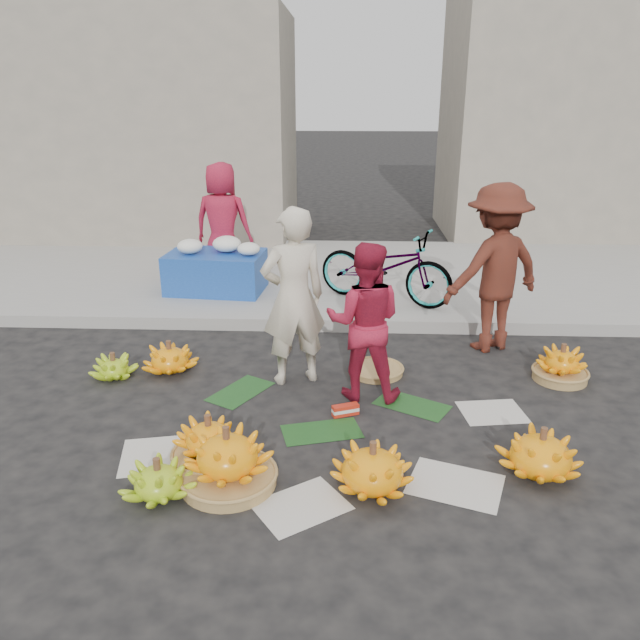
{
  "coord_description": "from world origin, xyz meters",
  "views": [
    {
      "loc": [
        0.08,
        -4.76,
        2.69
      ],
      "look_at": [
        -0.15,
        0.6,
        0.7
      ],
      "focal_mm": 35.0,
      "sensor_mm": 36.0,
      "label": 1
    }
  ],
  "objects_px": {
    "flower_table": "(216,269)",
    "banana_bunch_4": "(541,454)",
    "vendor_cream": "(294,297)",
    "bicycle": "(385,266)",
    "banana_bunch_0": "(209,443)"
  },
  "relations": [
    {
      "from": "vendor_cream",
      "to": "flower_table",
      "type": "bearing_deg",
      "value": -84.36
    },
    {
      "from": "banana_bunch_4",
      "to": "flower_table",
      "type": "height_order",
      "value": "flower_table"
    },
    {
      "from": "banana_bunch_0",
      "to": "bicycle",
      "type": "relative_size",
      "value": 0.32
    },
    {
      "from": "banana_bunch_0",
      "to": "flower_table",
      "type": "distance_m",
      "value": 4.02
    },
    {
      "from": "banana_bunch_4",
      "to": "bicycle",
      "type": "height_order",
      "value": "bicycle"
    },
    {
      "from": "vendor_cream",
      "to": "bicycle",
      "type": "bearing_deg",
      "value": -136.08
    },
    {
      "from": "flower_table",
      "to": "banana_bunch_4",
      "type": "bearing_deg",
      "value": -45.86
    },
    {
      "from": "vendor_cream",
      "to": "bicycle",
      "type": "relative_size",
      "value": 0.96
    },
    {
      "from": "banana_bunch_4",
      "to": "vendor_cream",
      "type": "xyz_separation_m",
      "value": [
        -1.95,
        1.52,
        0.69
      ]
    },
    {
      "from": "flower_table",
      "to": "banana_bunch_0",
      "type": "bearing_deg",
      "value": -74.21
    },
    {
      "from": "banana_bunch_4",
      "to": "vendor_cream",
      "type": "distance_m",
      "value": 2.56
    },
    {
      "from": "vendor_cream",
      "to": "bicycle",
      "type": "xyz_separation_m",
      "value": [
        0.99,
        2.13,
        -0.27
      ]
    },
    {
      "from": "banana_bunch_4",
      "to": "vendor_cream",
      "type": "height_order",
      "value": "vendor_cream"
    },
    {
      "from": "vendor_cream",
      "to": "banana_bunch_0",
      "type": "bearing_deg",
      "value": 48.98
    },
    {
      "from": "banana_bunch_4",
      "to": "bicycle",
      "type": "xyz_separation_m",
      "value": [
        -0.96,
        3.65,
        0.42
      ]
    }
  ]
}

